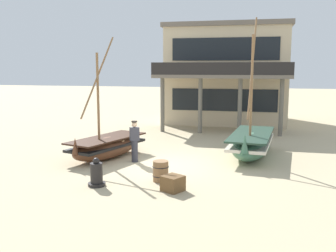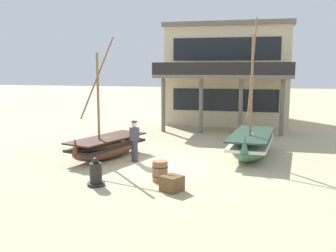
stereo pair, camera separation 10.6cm
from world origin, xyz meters
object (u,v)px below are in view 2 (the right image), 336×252
fishing_boat_near_left (251,144)px  cargo_crate (172,183)px  fishing_boat_centre_large (107,146)px  capstan_winch (96,175)px  harbor_building_main (229,74)px  fisherman_by_hull (135,142)px  wooden_barrel (160,171)px

fishing_boat_near_left → cargo_crate: size_ratio=10.17×
fishing_boat_centre_large → capstan_winch: 3.86m
fishing_boat_centre_large → cargo_crate: (3.66, -3.63, -0.27)m
capstan_winch → harbor_building_main: harbor_building_main is taller
fishing_boat_near_left → capstan_winch: size_ratio=6.31×
fisherman_by_hull → harbor_building_main: bearing=78.3°
fishing_boat_centre_large → fisherman_by_hull: fishing_boat_centre_large is taller
fishing_boat_near_left → fisherman_by_hull: size_ratio=3.48×
fishing_boat_near_left → fishing_boat_centre_large: bearing=-164.4°
fisherman_by_hull → harbor_building_main: 13.47m
wooden_barrel → fishing_boat_centre_large: bearing=138.1°
wooden_barrel → harbor_building_main: bearing=86.3°
fishing_boat_centre_large → wooden_barrel: size_ratio=7.21×
fisherman_by_hull → capstan_winch: size_ratio=1.81×
fishing_boat_near_left → harbor_building_main: bearing=99.8°
capstan_winch → harbor_building_main: bearing=80.0°
fisherman_by_hull → wooden_barrel: 2.95m
harbor_building_main → capstan_winch: bearing=-100.0°
fisherman_by_hull → cargo_crate: bearing=-54.9°
fishing_boat_centre_large → capstan_winch: bearing=-72.7°
fisherman_by_hull → cargo_crate: size_ratio=2.92×
fisherman_by_hull → fishing_boat_centre_large: bearing=165.4°
harbor_building_main → cargo_crate: bearing=-91.3°
fishing_boat_near_left → cargo_crate: (-2.27, -5.28, -0.34)m
cargo_crate → harbor_building_main: (0.37, 16.23, 3.10)m
fishing_boat_centre_large → wooden_barrel: fishing_boat_centre_large is taller
wooden_barrel → cargo_crate: bearing=-55.6°
fishing_boat_near_left → fishing_boat_centre_large: (-5.93, -1.66, -0.07)m
fishing_boat_near_left → harbor_building_main: (-1.90, 10.95, 2.77)m
capstan_winch → harbor_building_main: 16.80m
capstan_winch → wooden_barrel: 2.12m
fishing_boat_centre_large → fisherman_by_hull: size_ratio=3.00×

